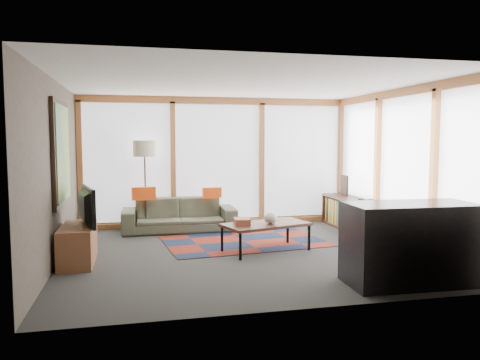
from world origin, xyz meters
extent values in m
plane|color=#292927|center=(0.00, 0.00, 0.00)|extent=(5.50, 5.50, 0.00)
cube|color=#443931|center=(-2.75, 0.00, 1.30)|extent=(0.04, 5.00, 2.60)
cube|color=#443931|center=(0.00, -2.50, 1.30)|extent=(5.50, 0.04, 2.60)
cube|color=silver|center=(0.00, 0.00, 2.60)|extent=(5.50, 5.00, 0.04)
cube|color=white|center=(0.00, 2.47, 1.30)|extent=(5.30, 0.02, 2.35)
cube|color=white|center=(2.72, 0.00, 1.30)|extent=(0.02, 4.80, 2.35)
cube|color=black|center=(-2.71, 0.30, 1.55)|extent=(0.05, 1.35, 1.55)
cube|color=gold|center=(-2.69, 0.30, 1.55)|extent=(0.02, 1.20, 1.40)
cube|color=maroon|center=(0.16, 0.76, 0.01)|extent=(2.86, 2.02, 0.01)
imported|color=#3D4030|center=(-0.85, 1.95, 0.31)|extent=(2.16, 0.88, 0.63)
cube|color=#DC4811|center=(-1.51, 1.91, 0.75)|extent=(0.45, 0.19, 0.24)
cube|color=#DC4811|center=(-0.21, 1.93, 0.73)|extent=(0.38, 0.16, 0.20)
cube|color=brown|center=(-0.06, -0.02, 0.49)|extent=(0.26, 0.32, 0.10)
ellipsoid|color=beige|center=(0.40, -0.02, 0.53)|extent=(0.22, 0.22, 0.18)
ellipsoid|color=black|center=(2.39, 0.52, 0.66)|extent=(0.21, 0.21, 0.10)
ellipsoid|color=black|center=(2.39, 0.86, 0.65)|extent=(0.16, 0.16, 0.07)
cube|color=black|center=(2.51, 1.83, 0.82)|extent=(0.06, 0.32, 0.41)
cube|color=brown|center=(-2.47, -0.09, 0.27)|extent=(0.45, 1.08, 0.54)
imported|color=black|center=(-2.41, -0.09, 0.81)|extent=(0.35, 0.95, 0.55)
cube|color=black|center=(1.60, -1.95, 0.49)|extent=(1.58, 0.77, 0.99)
camera|label=1|loc=(-1.65, -6.96, 1.76)|focal=35.00mm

